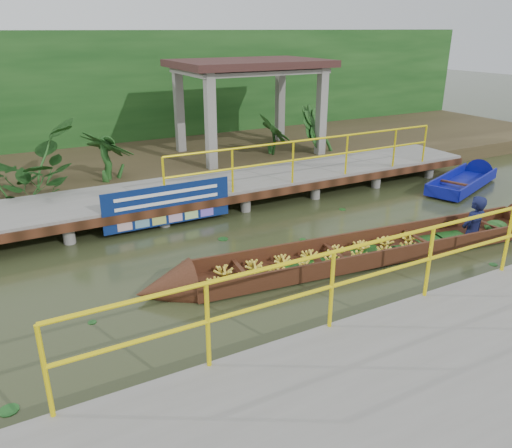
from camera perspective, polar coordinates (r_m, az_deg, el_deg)
name	(u,v)px	position (r m, az deg, el deg)	size (l,w,h in m)	color
ground	(264,264)	(9.24, 0.97, -4.57)	(80.00, 80.00, 0.00)	#2B3319
land_strip	(145,162)	(15.76, -12.59, 6.89)	(30.00, 8.00, 0.45)	#332A19
far_dock	(195,190)	(11.96, -7.01, 3.91)	(16.00, 2.06, 1.66)	slate
near_dock	(503,357)	(7.01, 26.41, -13.48)	(18.00, 2.40, 1.73)	slate
pavilion	(249,73)	(15.32, -0.78, 16.84)	(4.40, 3.00, 3.00)	slate
foliage_backdrop	(119,94)	(17.82, -15.42, 14.12)	(30.00, 0.80, 4.00)	#133C13
vendor_boat	(392,242)	(9.93, 15.24, -1.99)	(9.23, 1.83, 2.03)	#391D0F
moored_blue_boat	(472,177)	(15.40, 23.48, 4.96)	(3.43, 1.97, 0.80)	navy
blue_banner	(168,205)	(10.78, -10.00, 2.20)	(2.80, 0.04, 0.87)	navy
tropical_plants	(99,156)	(13.08, -17.52, 7.46)	(14.05, 1.05, 1.31)	#133C13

